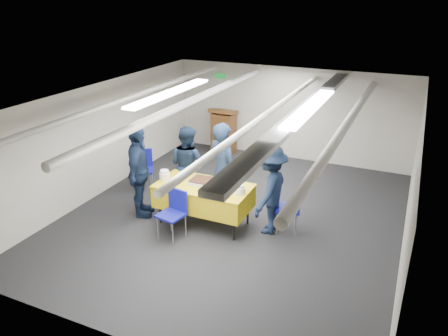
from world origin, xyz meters
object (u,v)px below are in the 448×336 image
Objects in this scene: podium at (224,131)px; sailor_b at (188,165)px; sheet_cake at (204,181)px; chair_left at (143,165)px; serving_table at (204,196)px; chair_right at (292,204)px; sailor_c at (139,172)px; sailor_d at (270,190)px; sailor_a at (223,170)px; chair_near at (174,209)px.

sailor_b is at bearing -80.09° from podium.
chair_left is (-1.85, 0.78, -0.28)m from sheet_cake.
chair_left is (-1.89, 0.85, -0.03)m from serving_table.
chair_right is 2.28m from sailor_b.
sheet_cake reaches higher than serving_table.
podium reaches higher than chair_right.
sailor_c reaches higher than sailor_d.
sailor_d reaches higher than chair_right.
sailor_a is (0.16, 0.49, 0.35)m from serving_table.
sailor_d is at bearing 179.94° from sailor_b.
serving_table is 1.60m from chair_right.
chair_left is 0.54× the size of sailor_d.
sailor_b is (-0.67, 0.61, -0.01)m from sheet_cake.
sailor_b is at bearing -101.86° from sailor_d.
sailor_d is at bearing -172.07° from sailor_a.
chair_near is at bearing -108.20° from sheet_cake.
chair_right reaches higher than serving_table.
podium reaches higher than chair_near.
podium reaches higher than chair_left.
sheet_cake is 1.21m from sailor_d.
chair_right is 0.49m from sailor_d.
serving_table is 0.94× the size of sailor_a.
sailor_c is (-0.98, 0.42, 0.35)m from chair_near.
sailor_a is 1.13× the size of sailor_d.
podium is 1.44× the size of chair_left.
sailor_a reaches higher than chair_right.
chair_left is at bearing 138.01° from chair_near.
sailor_b is (-0.44, 1.30, 0.27)m from chair_near.
sailor_a is (0.41, 1.11, 0.38)m from chair_near.
chair_near is 0.54× the size of sailor_b.
podium is 3.72m from sailor_c.
sailor_c reaches higher than serving_table.
podium is at bearing 108.72° from serving_table.
sailor_d reaches higher than sailor_b.
sailor_a is (2.04, -0.36, 0.38)m from chair_left.
chair_right and chair_left have the same top height.
sailor_c is (-0.54, -0.88, 0.08)m from sailor_b.
chair_right is (1.58, 0.31, -0.28)m from sheet_cake.
sailor_b is at bearing 9.65° from sailor_a.
podium is 4.17m from chair_right.
sailor_d reaches higher than podium.
sailor_a is 1.05m from sailor_d.
sailor_d is (1.43, 0.85, 0.27)m from chair_near.
podium is 0.69× the size of sailor_a.
chair_near is 0.48× the size of sailor_a.
serving_table is 0.97× the size of sailor_c.
sailor_c is at bearing 156.74° from chair_near.
sailor_c is at bearing -168.27° from chair_right.
sailor_a reaches higher than sheet_cake.
sheet_cake is at bearing 113.07° from serving_table.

